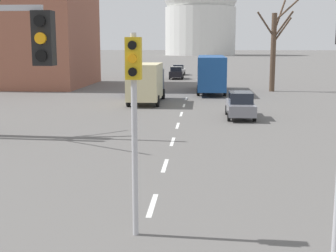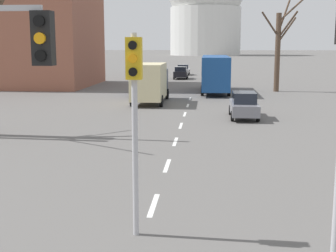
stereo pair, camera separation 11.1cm
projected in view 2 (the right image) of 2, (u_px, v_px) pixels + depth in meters
lane_stripe_1 at (154, 205)px, 13.50m from camera, size 0.16×2.00×0.01m
lane_stripe_2 at (167, 165)px, 17.92m from camera, size 0.16×2.00×0.01m
lane_stripe_3 at (175, 142)px, 22.34m from camera, size 0.16×2.00×0.01m
lane_stripe_4 at (181, 126)px, 26.75m from camera, size 0.16×2.00×0.01m
lane_stripe_5 at (185, 114)px, 31.17m from camera, size 0.16×2.00×0.01m
lane_stripe_6 at (188, 106)px, 35.59m from camera, size 0.16×2.00×0.01m
lane_stripe_7 at (190, 99)px, 40.01m from camera, size 0.16×2.00×0.01m
traffic_signal_centre_tall at (134, 97)px, 10.83m from camera, size 0.36×0.34×4.84m
sedan_near_left at (181, 73)px, 63.21m from camera, size 1.85×4.40×1.66m
sedan_near_right at (183, 70)px, 71.66m from camera, size 1.91×4.45×1.59m
sedan_mid_centre at (143, 86)px, 42.79m from camera, size 1.97×4.38×1.62m
sedan_far_left at (244, 105)px, 29.37m from camera, size 1.72×4.36×1.67m
city_bus at (215, 71)px, 45.14m from camera, size 2.66×10.80×3.48m
delivery_truck at (150, 82)px, 36.87m from camera, size 2.44×7.20×3.14m
bare_tree_right_near at (279, 46)px, 45.59m from camera, size 4.45×4.38×9.17m
capitol_dome at (206, 0)px, 202.84m from camera, size 34.24×34.24×48.37m
apartment_block_left at (11, 3)px, 52.03m from camera, size 18.00×14.00×18.35m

